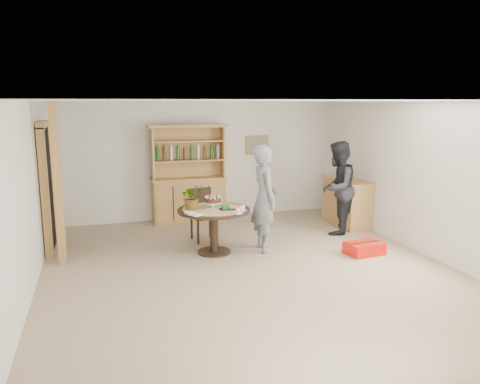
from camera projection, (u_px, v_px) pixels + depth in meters
The scene contains 17 objects.
ground at pixel (251, 271), 6.99m from camera, with size 7.00×7.00×0.00m, color tan.
room_shell at pixel (251, 155), 6.67m from camera, with size 6.04×7.04×2.52m.
doorway at pixel (47, 186), 7.81m from camera, with size 0.13×1.10×2.18m.
pine_post at pixel (58, 185), 7.10m from camera, with size 0.12×0.12×2.50m, color tan.
hutch at pixel (189, 189), 9.82m from camera, with size 1.62×0.54×2.04m.
sideboard at pixel (347, 202), 9.57m from camera, with size 0.54×1.26×0.94m.
dining_table at pixel (214, 218), 7.73m from camera, with size 1.20×1.20×0.76m.
dining_chair at pixel (202, 211), 8.52m from camera, with size 0.47×0.47×0.95m.
birthday_cake at pixel (213, 201), 7.72m from camera, with size 0.30×0.30×0.20m.
flower_vase at pixel (192, 197), 7.61m from camera, with size 0.38×0.33×0.42m, color #3F7233.
gift_tray at pixel (228, 208), 7.64m from camera, with size 0.30×0.20×0.08m.
coffee_cup_a at pixel (242, 208), 7.55m from camera, with size 0.15×0.15×0.09m.
coffee_cup_b at pixel (238, 211), 7.35m from camera, with size 0.15×0.15×0.08m.
napkins at pixel (193, 214), 7.29m from camera, with size 0.24×0.33×0.03m.
teen_boy at pixel (264, 198), 7.83m from camera, with size 0.66×0.43×1.80m, color slate.
adult_person at pixel (337, 188), 8.86m from camera, with size 0.86×0.67×1.77m, color black.
red_suitcase at pixel (364, 248), 7.75m from camera, with size 0.64×0.47×0.21m.
Camera 1 is at (-2.10, -6.30, 2.48)m, focal length 35.00 mm.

